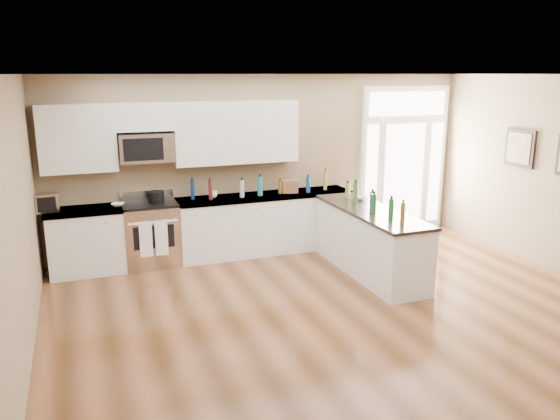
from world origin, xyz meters
name	(u,v)px	position (x,y,z in m)	size (l,w,h in m)	color
ground	(397,356)	(0.00, 0.00, 0.00)	(8.00, 8.00, 0.00)	#4C2C15
room_shell	(407,193)	(0.00, 0.00, 1.71)	(8.00, 8.00, 8.00)	#8D7859
back_cabinet_left	(87,243)	(-2.87, 3.69, 0.44)	(1.10, 0.66, 0.94)	silver
back_cabinet_right	(265,225)	(-0.16, 3.69, 0.44)	(2.85, 0.66, 0.94)	silver
peninsula_cabinet	(369,244)	(0.93, 2.24, 0.43)	(0.69, 2.32, 0.94)	silver
upper_cabinet_left	(77,139)	(-2.88, 3.83, 1.93)	(1.04, 0.33, 0.95)	silver
upper_cabinet_right	(236,132)	(-0.57, 3.83, 1.93)	(1.94, 0.33, 0.95)	silver
upper_cabinet_short	(144,117)	(-1.95, 3.83, 2.20)	(0.82, 0.33, 0.40)	silver
microwave	(146,148)	(-1.95, 3.80, 1.76)	(0.78, 0.41, 0.42)	silver
entry_door	(403,160)	(2.55, 3.95, 1.30)	(1.70, 0.10, 2.60)	white
wall_art_near	(520,148)	(3.47, 2.20, 1.70)	(0.05, 0.58, 0.58)	black
kitchen_range	(151,234)	(-1.96, 3.69, 0.48)	(0.79, 0.70, 1.08)	silver
stockpot	(156,196)	(-1.85, 3.72, 1.04)	(0.23, 0.23, 0.18)	black
toaster_oven	(47,202)	(-3.35, 3.72, 1.07)	(0.31, 0.24, 0.26)	silver
cardboard_box	(290,186)	(0.27, 3.70, 1.04)	(0.25, 0.18, 0.20)	brown
bowl_left	(118,205)	(-2.41, 3.70, 0.96)	(0.18, 0.18, 0.04)	white
bowl_peninsula	(358,198)	(1.06, 2.84, 0.97)	(0.18, 0.18, 0.06)	white
cup_counter	(213,194)	(-0.99, 3.75, 0.99)	(0.14, 0.14, 0.11)	white
counter_bottles	(310,192)	(0.32, 3.01, 1.08)	(2.38, 2.42, 0.32)	#19591E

